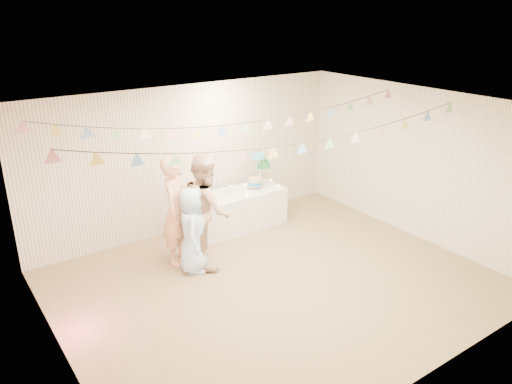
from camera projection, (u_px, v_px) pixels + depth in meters
floor at (276, 283)px, 7.35m from camera, size 6.00×6.00×0.00m
ceiling at (279, 108)px, 6.43m from camera, size 6.00×6.00×0.00m
back_wall at (191, 158)px, 8.80m from camera, size 6.00×6.00×0.00m
front_wall at (429, 278)px, 4.98m from camera, size 6.00×6.00×0.00m
left_wall at (53, 262)px, 5.28m from camera, size 5.00×5.00×0.00m
right_wall at (417, 164)px, 8.50m from camera, size 5.00×5.00×0.00m
table at (236, 210)px, 9.07m from camera, size 1.81×0.73×0.68m
cake_stand at (259, 165)px, 9.14m from camera, size 0.60×0.35×0.67m
cake_bottom at (254, 180)px, 9.10m from camera, size 0.31×0.31×0.15m
cake_middle at (264, 161)px, 9.30m from camera, size 0.27×0.27×0.22m
cake_top_tier at (257, 151)px, 8.98m from camera, size 0.25×0.25×0.19m
platter at (208, 196)px, 8.57m from camera, size 0.31×0.31×0.02m
posy at (230, 185)px, 8.89m from camera, size 0.13×0.13×0.15m
person_adult_a at (177, 211)px, 7.70m from camera, size 0.74×0.75×1.74m
person_adult_b at (206, 210)px, 7.66m from camera, size 0.90×1.03×1.79m
person_child at (193, 230)px, 7.50m from camera, size 0.71×0.79×1.35m
bunting_back at (233, 113)px, 7.36m from camera, size 5.60×1.10×0.40m
bunting_front at (288, 133)px, 6.38m from camera, size 5.60×0.90×0.36m
tealight_0 at (201, 204)px, 8.40m from camera, size 0.04×0.04×0.03m
tealight_1 at (214, 193)px, 8.90m from camera, size 0.04×0.04×0.03m
tealight_2 at (247, 194)px, 8.83m from camera, size 0.04×0.04×0.03m
tealight_3 at (245, 185)px, 9.30m from camera, size 0.04×0.04×0.03m
tealight_4 at (278, 186)px, 9.25m from camera, size 0.04×0.04×0.03m
tealight_5 at (271, 180)px, 9.55m from camera, size 0.04×0.04×0.03m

